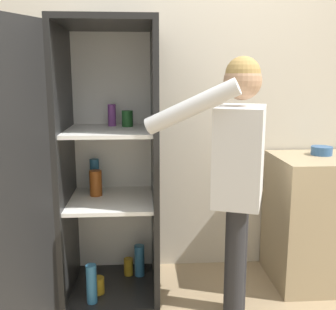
% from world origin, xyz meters
% --- Properties ---
extents(wall_back, '(7.00, 0.06, 2.55)m').
position_xyz_m(wall_back, '(0.00, 0.98, 1.27)').
color(wall_back, beige).
rests_on(wall_back, ground_plane).
extents(refrigerator, '(0.97, 1.16, 1.78)m').
position_xyz_m(refrigerator, '(-0.49, 0.54, 0.88)').
color(refrigerator, black).
rests_on(refrigerator, ground_plane).
extents(person, '(0.74, 0.56, 1.55)m').
position_xyz_m(person, '(0.37, 0.22, 0.97)').
color(person, '#262628').
rests_on(person, ground_plane).
extents(counter, '(0.66, 0.56, 0.91)m').
position_xyz_m(counter, '(1.08, 0.65, 0.45)').
color(counter, tan).
rests_on(counter, ground_plane).
extents(bowl, '(0.14, 0.14, 0.06)m').
position_xyz_m(bowl, '(1.09, 0.72, 0.94)').
color(bowl, '#335B8E').
rests_on(bowl, counter).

